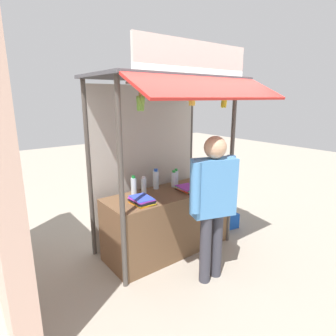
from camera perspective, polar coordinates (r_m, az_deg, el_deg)
ground_plane at (r=4.31m, az=0.00°, el=-16.10°), size 20.00×20.00×0.00m
stall_counter at (r=4.11m, az=0.00°, el=-10.77°), size 1.81×0.69×0.88m
stall_structure at (r=3.88m, az=-1.48°, el=7.03°), size 2.01×1.63×2.78m
water_bottle_front_right at (r=3.86m, az=-4.92°, el=-3.58°), size 0.07×0.07×0.25m
water_bottle_mid_left at (r=4.22m, az=1.64°, el=-1.95°), size 0.07×0.07×0.25m
water_bottle_left at (r=3.82m, az=-6.97°, el=-3.67°), size 0.08×0.08×0.27m
water_bottle_rear_center at (r=4.14m, az=1.17°, el=-2.28°), size 0.07×0.07×0.25m
water_bottle_back_right at (r=4.06m, az=-2.47°, el=-2.33°), size 0.08×0.08×0.30m
magazine_stack_mid_right at (r=3.54m, az=-5.30°, el=-6.58°), size 0.26×0.33×0.08m
magazine_stack_center at (r=4.03m, az=4.03°, el=-4.15°), size 0.27×0.33×0.05m
banana_bunch_inner_right at (r=3.39m, az=4.86°, el=13.54°), size 0.09×0.09×0.23m
banana_bunch_rightmost at (r=3.79m, az=11.31°, el=13.12°), size 0.10×0.10×0.26m
banana_bunch_inner_left at (r=2.96m, az=-5.58°, el=12.97°), size 0.10×0.10×0.27m
vendor_person at (r=3.28m, az=9.15°, el=-5.80°), size 0.67×0.36×1.77m
plastic_crate at (r=5.03m, az=11.37°, el=-10.15°), size 0.42×0.42×0.25m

